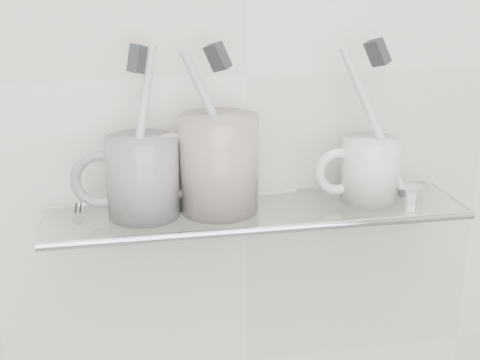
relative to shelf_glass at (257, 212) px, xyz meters
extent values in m
plane|color=silver|center=(0.00, 0.06, 0.15)|extent=(2.50, 0.00, 2.50)
cube|color=silver|center=(0.00, 0.00, 0.00)|extent=(0.50, 0.12, 0.01)
cylinder|color=silver|center=(0.00, -0.06, 0.00)|extent=(0.50, 0.01, 0.01)
cylinder|color=silver|center=(-0.21, 0.05, -0.01)|extent=(0.02, 0.03, 0.02)
cylinder|color=silver|center=(0.21, 0.05, -0.01)|extent=(0.02, 0.03, 0.02)
cylinder|color=silver|center=(-0.13, 0.00, 0.05)|extent=(0.10, 0.10, 0.09)
torus|color=silver|center=(-0.18, 0.00, 0.05)|extent=(0.07, 0.01, 0.07)
cylinder|color=silver|center=(-0.13, 0.00, 0.10)|extent=(0.05, 0.05, 0.19)
cube|color=#28292C|center=(-0.13, 0.00, 0.19)|extent=(0.03, 0.03, 0.04)
cylinder|color=silver|center=(-0.04, 0.00, 0.06)|extent=(0.12, 0.12, 0.11)
torus|color=silver|center=(-0.10, 0.00, 0.06)|extent=(0.08, 0.01, 0.08)
cylinder|color=#ACACBD|center=(-0.04, 0.00, 0.10)|extent=(0.09, 0.02, 0.18)
cube|color=#28292C|center=(-0.04, 0.00, 0.19)|extent=(0.03, 0.03, 0.04)
cylinder|color=white|center=(0.14, 0.00, 0.04)|extent=(0.08, 0.08, 0.08)
torus|color=white|center=(0.10, 0.00, 0.04)|extent=(0.06, 0.01, 0.06)
cylinder|color=silver|center=(0.14, 0.00, 0.10)|extent=(0.09, 0.03, 0.18)
cube|color=#28292C|center=(0.14, 0.00, 0.19)|extent=(0.03, 0.03, 0.04)
cylinder|color=silver|center=(0.20, 0.00, 0.01)|extent=(0.03, 0.03, 0.01)
camera|label=1|loc=(-0.16, -0.73, 0.29)|focal=50.00mm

